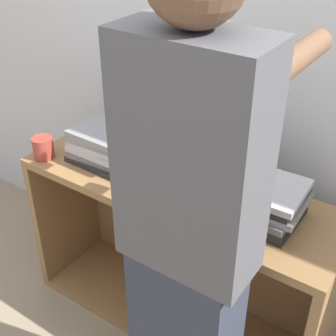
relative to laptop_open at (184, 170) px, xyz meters
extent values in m
cube|color=silver|center=(0.00, 0.28, 0.37)|extent=(8.00, 0.05, 2.40)
cube|color=olive|center=(0.00, -0.05, -0.07)|extent=(1.38, 0.45, 0.04)
cube|color=olive|center=(0.00, -0.05, -0.81)|extent=(1.38, 0.45, 0.04)
cube|color=olive|center=(-0.67, -0.05, -0.44)|extent=(0.04, 0.45, 0.70)
cube|color=olive|center=(0.67, -0.05, -0.44)|extent=(0.04, 0.45, 0.70)
cube|color=olive|center=(0.00, 0.16, -0.44)|extent=(1.31, 0.04, 0.70)
cube|color=#333338|center=(0.00, -0.05, -0.04)|extent=(0.32, 0.24, 0.02)
cube|color=#28282B|center=(0.00, -0.04, -0.03)|extent=(0.26, 0.13, 0.00)
cube|color=#333338|center=(0.00, 0.10, 0.08)|extent=(0.32, 0.05, 0.24)
cube|color=black|center=(0.00, 0.09, 0.09)|extent=(0.28, 0.04, 0.21)
cube|color=#232326|center=(-0.36, -0.05, -0.04)|extent=(0.32, 0.24, 0.02)
cube|color=slate|center=(-0.35, -0.05, -0.01)|extent=(0.33, 0.25, 0.02)
cube|color=#B7B7BC|center=(-0.35, -0.04, 0.01)|extent=(0.32, 0.24, 0.02)
cube|color=#B7B7BC|center=(-0.35, -0.04, 0.04)|extent=(0.33, 0.25, 0.02)
cube|color=gray|center=(-0.35, -0.04, 0.06)|extent=(0.33, 0.25, 0.02)
cube|color=gray|center=(-0.35, -0.05, 0.09)|extent=(0.32, 0.24, 0.02)
cube|color=#232326|center=(0.34, -0.04, -0.04)|extent=(0.32, 0.24, 0.02)
cube|color=#232326|center=(0.34, -0.04, -0.01)|extent=(0.32, 0.25, 0.02)
cube|color=slate|center=(0.34, -0.05, 0.01)|extent=(0.33, 0.25, 0.02)
cube|color=gray|center=(0.36, -0.05, 0.04)|extent=(0.33, 0.25, 0.02)
cube|color=#232326|center=(0.34, -0.04, 0.06)|extent=(0.32, 0.24, 0.02)
cube|color=#B7B7BC|center=(0.35, -0.05, 0.09)|extent=(0.33, 0.25, 0.02)
cube|color=#4C4C51|center=(0.31, -0.47, 0.38)|extent=(0.40, 0.20, 0.69)
cylinder|color=brown|center=(0.15, -0.21, 0.63)|extent=(0.07, 0.32, 0.07)
cylinder|color=brown|center=(0.47, -0.21, 0.63)|extent=(0.07, 0.32, 0.07)
cylinder|color=#9E382D|center=(-0.62, -0.20, 0.00)|extent=(0.09, 0.09, 0.10)
camera|label=1|loc=(0.86, -1.37, 1.02)|focal=50.00mm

